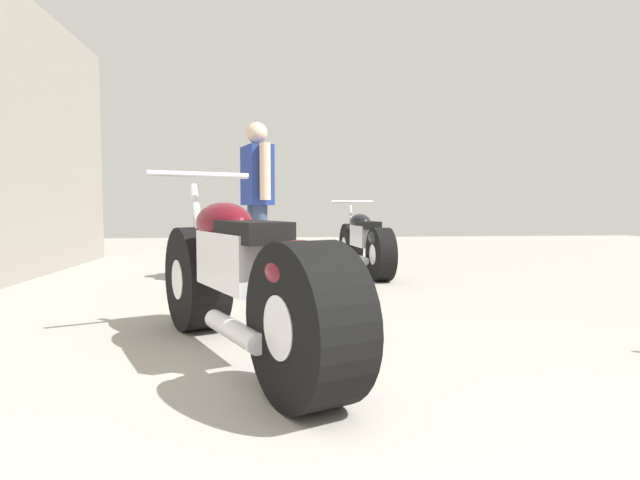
% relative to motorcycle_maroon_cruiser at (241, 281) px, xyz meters
% --- Properties ---
extents(ground_plane, '(18.70, 18.70, 0.00)m').
position_rel_motorcycle_maroon_cruiser_xyz_m(ground_plane, '(0.74, 1.50, -0.42)').
color(ground_plane, '#9E998E').
extents(motorcycle_maroon_cruiser, '(1.16, 2.12, 1.03)m').
position_rel_motorcycle_maroon_cruiser_xyz_m(motorcycle_maroon_cruiser, '(0.00, 0.00, 0.00)').
color(motorcycle_maroon_cruiser, black).
rests_on(motorcycle_maroon_cruiser, ground_plane).
extents(motorcycle_black_naked, '(0.56, 1.91, 0.89)m').
position_rel_motorcycle_maroon_cruiser_xyz_m(motorcycle_black_naked, '(1.29, 3.41, -0.05)').
color(motorcycle_black_naked, black).
rests_on(motorcycle_black_naked, ground_plane).
extents(mechanic_in_blue, '(0.38, 0.68, 1.71)m').
position_rel_motorcycle_maroon_cruiser_xyz_m(mechanic_in_blue, '(0.01, 2.90, 0.54)').
color(mechanic_in_blue, '#384766').
rests_on(mechanic_in_blue, ground_plane).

